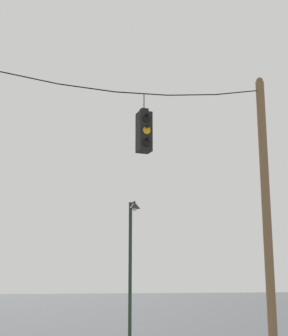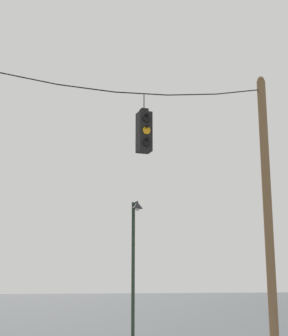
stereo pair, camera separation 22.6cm
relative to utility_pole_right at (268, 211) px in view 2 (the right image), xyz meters
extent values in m
cylinder|color=brown|center=(0.00, 0.00, -0.06)|extent=(0.24, 0.24, 7.59)
sphere|color=brown|center=(0.00, 0.00, 3.78)|extent=(0.19, 0.19, 0.19)
cylinder|color=black|center=(-6.54, 0.00, 2.88)|extent=(1.46, 0.03, 0.14)
cylinder|color=black|center=(-5.09, 0.00, 2.82)|extent=(1.45, 0.03, 0.03)
cylinder|color=black|center=(-3.64, 0.00, 2.88)|extent=(1.46, 0.03, 0.14)
cylinder|color=black|center=(-2.18, 0.00, 3.04)|extent=(1.46, 0.03, 0.25)
cylinder|color=black|center=(-0.73, 0.00, 3.32)|extent=(1.46, 0.03, 0.36)
cube|color=black|center=(-3.57, 0.00, 1.84)|extent=(0.34, 0.34, 1.04)
cube|color=black|center=(-3.57, 0.00, 2.41)|extent=(0.19, 0.19, 0.10)
cylinder|color=black|center=(-3.57, 0.00, 2.66)|extent=(0.02, 0.02, 0.41)
cylinder|color=black|center=(-3.57, -0.18, 2.15)|extent=(0.20, 0.03, 0.20)
cylinder|color=black|center=(-3.57, -0.23, 2.24)|extent=(0.07, 0.12, 0.07)
cylinder|color=orange|center=(-3.57, -0.18, 1.84)|extent=(0.20, 0.03, 0.20)
cylinder|color=black|center=(-3.57, -0.23, 1.93)|extent=(0.07, 0.12, 0.07)
cylinder|color=black|center=(-3.57, -0.18, 1.52)|extent=(0.20, 0.03, 0.20)
cylinder|color=black|center=(-3.57, -0.23, 1.61)|extent=(0.07, 0.12, 0.07)
cylinder|color=#233323|center=(-1.91, 5.58, -1.45)|extent=(0.12, 0.12, 4.81)
cylinder|color=#233323|center=(-1.91, 5.37, 0.90)|extent=(0.07, 0.43, 0.07)
cone|color=#232328|center=(-1.91, 5.15, 0.78)|extent=(0.39, 0.39, 0.23)
sphere|color=silver|center=(-1.91, 5.15, 0.67)|extent=(0.18, 0.18, 0.18)
camera|label=1|loc=(-8.14, -11.71, -1.95)|focal=55.00mm
camera|label=2|loc=(-7.93, -11.79, -1.95)|focal=55.00mm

